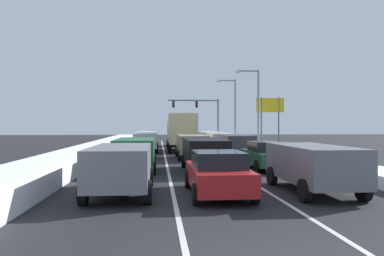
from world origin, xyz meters
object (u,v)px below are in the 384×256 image
suv_gray_left_lane_nearest (121,165)px  traffic_light_gantry (202,110)px  suv_white_right_lane_fifth (209,138)px  suv_navy_center_lane_fifth (177,137)px  suv_green_left_lane_second (135,151)px  suv_white_left_lane_fifth (146,138)px  suv_silver_left_lane_fourth (146,141)px  suv_charcoal_right_lane_third (235,144)px  suv_tan_center_lane_third (192,144)px  box_truck_center_lane_fourth (181,130)px  suv_black_center_lane_second (204,152)px  suv_gray_right_lane_nearest (312,164)px  roadside_sign_right (270,110)px  sedan_green_right_lane_second (266,155)px  street_lamp_right_near (255,101)px  street_lamp_right_mid (233,105)px  sedan_red_center_lane_nearest (218,173)px  sedan_charcoal_left_lane_third (139,148)px  suv_silver_right_lane_fourth (220,140)px

suv_gray_left_lane_nearest → traffic_light_gantry: bearing=79.5°
suv_white_right_lane_fifth → traffic_light_gantry: (1.09, 15.08, 3.48)m
suv_navy_center_lane_fifth → suv_green_left_lane_second: size_ratio=1.00×
suv_green_left_lane_second → suv_white_left_lane_fifth: size_ratio=1.00×
suv_silver_left_lane_fourth → suv_green_left_lane_second: bearing=-90.5°
suv_green_left_lane_second → traffic_light_gantry: (7.68, 35.17, 3.48)m
suv_charcoal_right_lane_third → suv_navy_center_lane_fifth: size_ratio=1.00×
suv_silver_left_lane_fourth → suv_charcoal_right_lane_third: bearing=-44.2°
suv_silver_left_lane_fourth → suv_white_left_lane_fifth: 7.35m
suv_tan_center_lane_third → box_truck_center_lane_fourth: (-0.29, 7.45, 0.88)m
suv_black_center_lane_second → suv_white_left_lane_fifth: (-3.68, 21.16, 0.00)m
suv_gray_right_lane_nearest → roadside_sign_right: 29.64m
suv_charcoal_right_lane_third → suv_black_center_lane_second: size_ratio=1.00×
suv_gray_right_lane_nearest → box_truck_center_lane_fourth: size_ratio=0.68×
suv_green_left_lane_second → roadside_sign_right: roadside_sign_right is taller
sedan_green_right_lane_second → suv_navy_center_lane_fifth: suv_navy_center_lane_fifth is taller
box_truck_center_lane_fourth → suv_silver_left_lane_fourth: 3.39m
street_lamp_right_near → street_lamp_right_mid: 9.94m
suv_silver_left_lane_fourth → traffic_light_gantry: traffic_light_gantry is taller
sedan_red_center_lane_nearest → suv_white_right_lane_fifth: bearing=83.0°
sedan_charcoal_left_lane_third → suv_gray_right_lane_nearest: bearing=-63.4°
box_truck_center_lane_fourth → suv_navy_center_lane_fifth: 8.41m
suv_charcoal_right_lane_third → suv_silver_right_lane_fourth: 6.02m
sedan_red_center_lane_nearest → suv_white_left_lane_fifth: 28.04m
sedan_charcoal_left_lane_third → suv_tan_center_lane_third: bearing=-2.0°
sedan_green_right_lane_second → suv_white_left_lane_fifth: 21.85m
suv_navy_center_lane_fifth → suv_white_left_lane_fifth: bearing=-152.2°
suv_white_right_lane_fifth → street_lamp_right_near: size_ratio=0.61×
sedan_green_right_lane_second → suv_tan_center_lane_third: 7.51m
suv_navy_center_lane_fifth → street_lamp_right_mid: street_lamp_right_mid is taller
suv_white_right_lane_fifth → traffic_light_gantry: size_ratio=0.65×
street_lamp_right_near → sedan_red_center_lane_nearest: bearing=-107.3°
suv_green_left_lane_second → street_lamp_right_near: size_ratio=0.61×
suv_navy_center_lane_fifth → suv_charcoal_right_lane_third: bearing=-77.8°
suv_silver_right_lane_fourth → suv_green_left_lane_second: bearing=-117.1°
sedan_green_right_lane_second → suv_white_right_lane_fifth: suv_white_right_lane_fifth is taller
suv_tan_center_lane_third → street_lamp_right_near: bearing=56.2°
suv_gray_right_lane_nearest → roadside_sign_right: size_ratio=0.89×
suv_navy_center_lane_fifth → suv_green_left_lane_second: bearing=-98.5°
suv_white_left_lane_fifth → sedan_green_right_lane_second: bearing=-71.0°
sedan_charcoal_left_lane_third → street_lamp_right_mid: bearing=62.6°
suv_navy_center_lane_fifth → roadside_sign_right: bearing=-4.3°
suv_white_right_lane_fifth → suv_gray_right_lane_nearest: bearing=-89.8°
suv_gray_right_lane_nearest → street_lamp_right_near: (4.32, 24.67, 3.79)m
suv_black_center_lane_second → street_lamp_right_mid: 29.33m
suv_black_center_lane_second → suv_gray_left_lane_nearest: (-3.66, -6.24, 0.00)m
box_truck_center_lane_fourth → street_lamp_right_mid: bearing=61.4°
suv_gray_right_lane_nearest → suv_white_right_lane_fifth: 26.96m
suv_charcoal_right_lane_third → street_lamp_right_mid: size_ratio=0.60×
suv_gray_right_lane_nearest → street_lamp_right_mid: 35.05m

